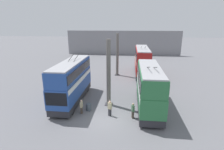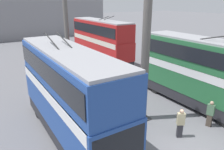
% 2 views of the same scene
% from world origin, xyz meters
% --- Properties ---
extents(ground_plane, '(240.00, 240.00, 0.00)m').
position_xyz_m(ground_plane, '(0.00, 0.00, 0.00)').
color(ground_plane, slate).
extents(depot_back_wall, '(0.50, 36.00, 7.60)m').
position_xyz_m(depot_back_wall, '(40.22, 0.00, 3.80)').
color(depot_back_wall, gray).
rests_on(depot_back_wall, ground_plane).
extents(support_column_near, '(0.90, 0.90, 8.02)m').
position_xyz_m(support_column_near, '(3.63, 0.00, 3.89)').
color(support_column_near, '#605B56').
rests_on(support_column_near, ground_plane).
extents(support_column_far, '(0.90, 0.90, 8.02)m').
position_xyz_m(support_column_far, '(16.71, 0.00, 3.89)').
color(support_column_far, '#605B56').
rests_on(support_column_far, ground_plane).
extents(bus_left_near, '(9.35, 2.54, 5.62)m').
position_xyz_m(bus_left_near, '(3.17, -4.77, 2.84)').
color(bus_left_near, black).
rests_on(bus_left_near, ground_plane).
extents(bus_left_far, '(10.99, 2.54, 5.87)m').
position_xyz_m(bus_left_far, '(17.69, -4.77, 2.99)').
color(bus_left_far, black).
rests_on(bus_left_far, ground_plane).
extents(bus_right_mid, '(9.90, 2.54, 5.79)m').
position_xyz_m(bus_right_mid, '(4.23, 4.77, 2.94)').
color(bus_right_mid, black).
rests_on(bus_right_mid, ground_plane).
extents(person_by_left_row, '(0.47, 0.35, 1.72)m').
position_xyz_m(person_by_left_row, '(0.69, -2.95, 0.91)').
color(person_by_left_row, '#473D33').
rests_on(person_by_left_row, ground_plane).
extents(person_by_right_row, '(0.43, 0.26, 1.65)m').
position_xyz_m(person_by_right_row, '(1.07, 2.73, 0.87)').
color(person_by_right_row, '#473D33').
rests_on(person_by_right_row, ground_plane).
extents(person_aisle_foreground, '(0.43, 0.48, 1.78)m').
position_xyz_m(person_aisle_foreground, '(0.87, -0.47, 0.95)').
color(person_aisle_foreground, '#2D2D33').
rests_on(person_aisle_foreground, ground_plane).
extents(oil_drum, '(0.64, 0.64, 0.83)m').
position_xyz_m(oil_drum, '(1.89, 2.11, 0.41)').
color(oil_drum, '#424C56').
rests_on(oil_drum, ground_plane).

